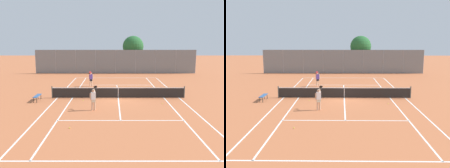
% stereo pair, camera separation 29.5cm
% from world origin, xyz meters
% --- Properties ---
extents(ground_plane, '(120.00, 120.00, 0.00)m').
position_xyz_m(ground_plane, '(0.00, 0.00, 0.00)').
color(ground_plane, '#BC663D').
extents(court_line_markings, '(11.10, 23.90, 0.01)m').
position_xyz_m(court_line_markings, '(0.00, 0.00, 0.00)').
color(court_line_markings, white).
rests_on(court_line_markings, ground).
extents(tennis_net, '(12.00, 0.10, 1.07)m').
position_xyz_m(tennis_net, '(0.00, 0.00, 0.51)').
color(tennis_net, '#474C47').
rests_on(tennis_net, ground).
extents(player_near_side, '(0.54, 0.84, 1.77)m').
position_xyz_m(player_near_side, '(-1.95, -3.96, 0.93)').
color(player_near_side, '#D8A884').
rests_on(player_near_side, ground).
extents(player_far_left, '(0.43, 0.90, 1.77)m').
position_xyz_m(player_far_left, '(-2.92, 5.59, 0.93)').
color(player_far_left, beige).
rests_on(player_far_left, ground).
extents(loose_tennis_ball_0, '(0.07, 0.07, 0.07)m').
position_xyz_m(loose_tennis_ball_0, '(-3.08, -7.88, 0.03)').
color(loose_tennis_ball_0, '#D1DB33').
rests_on(loose_tennis_ball_0, ground).
extents(loose_tennis_ball_1, '(0.07, 0.07, 0.07)m').
position_xyz_m(loose_tennis_ball_1, '(3.95, 3.83, 0.03)').
color(loose_tennis_ball_1, '#D1DB33').
rests_on(loose_tennis_ball_1, ground).
extents(loose_tennis_ball_2, '(0.07, 0.07, 0.07)m').
position_xyz_m(loose_tennis_ball_2, '(2.81, 4.40, 0.03)').
color(loose_tennis_ball_2, '#D1DB33').
rests_on(loose_tennis_ball_2, ground).
extents(loose_tennis_ball_3, '(0.07, 0.07, 0.07)m').
position_xyz_m(loose_tennis_ball_3, '(-3.04, -1.09, 0.03)').
color(loose_tennis_ball_3, '#D1DB33').
rests_on(loose_tennis_ball_3, ground).
extents(loose_tennis_ball_4, '(0.07, 0.07, 0.07)m').
position_xyz_m(loose_tennis_ball_4, '(-4.98, 3.99, 0.03)').
color(loose_tennis_ball_4, '#D1DB33').
rests_on(loose_tennis_ball_4, ground).
extents(loose_tennis_ball_5, '(0.07, 0.07, 0.07)m').
position_xyz_m(loose_tennis_ball_5, '(3.57, -2.14, 0.03)').
color(loose_tennis_ball_5, '#D1DB33').
rests_on(loose_tennis_ball_5, ground).
extents(courtside_bench, '(0.36, 1.50, 0.47)m').
position_xyz_m(courtside_bench, '(-6.98, -1.11, 0.41)').
color(courtside_bench, '#33598C').
rests_on(courtside_bench, ground).
extents(back_fence, '(24.75, 0.08, 3.65)m').
position_xyz_m(back_fence, '(0.00, 16.45, 1.82)').
color(back_fence, gray).
rests_on(back_fence, ground).
extents(tree_behind_left, '(3.34, 3.34, 5.77)m').
position_xyz_m(tree_behind_left, '(2.80, 18.27, 3.97)').
color(tree_behind_left, brown).
rests_on(tree_behind_left, ground).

